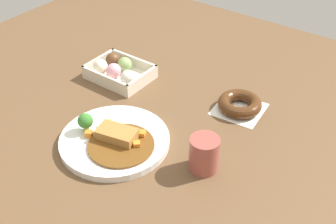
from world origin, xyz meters
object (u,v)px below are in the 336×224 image
object	(u,v)px
curry_plate	(114,139)
donut_box	(118,71)
chocolate_ring_donut	(240,104)
coffee_mug	(204,154)

from	to	relation	value
curry_plate	donut_box	size ratio (longest dim) A/B	1.50
chocolate_ring_donut	donut_box	bearing A→B (deg)	-169.06
chocolate_ring_donut	coffee_mug	bearing A→B (deg)	-80.27
curry_plate	chocolate_ring_donut	distance (m)	0.36
donut_box	chocolate_ring_donut	bearing A→B (deg)	10.94
curry_plate	donut_box	xyz separation A→B (m)	(-0.20, 0.24, 0.01)
curry_plate	coffee_mug	distance (m)	0.24
donut_box	coffee_mug	distance (m)	0.46
curry_plate	donut_box	world-z (taller)	curry_plate
curry_plate	coffee_mug	world-z (taller)	coffee_mug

